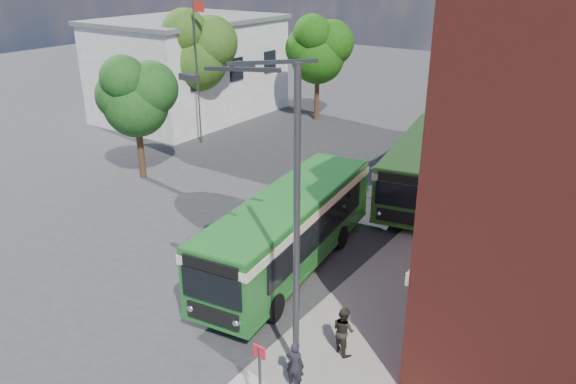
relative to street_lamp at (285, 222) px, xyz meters
The scene contains 14 objects.
ground 7.10m from the street_lamp, 157.54° to the left, with size 120.00×120.00×0.00m, color #2C2B2E.
pavement 11.27m from the street_lamp, 77.80° to the left, with size 6.00×48.00×0.15m, color gray.
kerb_line 11.12m from the street_lamp, 95.07° to the left, with size 0.12×48.00×0.01m, color beige.
white_building 30.38m from the street_lamp, 138.79° to the left, with size 9.40×13.40×7.30m.
flagpole 22.89m from the street_lamp, 139.05° to the left, with size 0.95×0.10×9.00m.
street_lamp is the anchor object (origin of this frame).
bus_stop_sign 4.02m from the street_lamp, 70.87° to the right, with size 0.35×0.08×2.52m.
bus_front 6.60m from the street_lamp, 123.64° to the left, with size 3.89×10.74×3.02m.
bus_rear 15.09m from the street_lamp, 97.12° to the left, with size 4.38×10.41×3.02m.
pedestrian_a 4.02m from the street_lamp, 39.71° to the right, with size 0.54×0.35×1.48m, color black.
pedestrian_b 4.26m from the street_lamp, 52.41° to the left, with size 0.76×0.59×1.56m, color black.
tree_left 17.65m from the street_lamp, 151.67° to the left, with size 4.03×3.83×6.80m.
tree_mid 25.09m from the street_lamp, 138.77° to the left, with size 4.99×4.74×8.42m.
tree_right 28.06m from the street_lamp, 120.22° to the left, with size 4.60×4.37×7.76m.
Camera 1 is at (12.54, -12.95, 11.20)m, focal length 35.00 mm.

